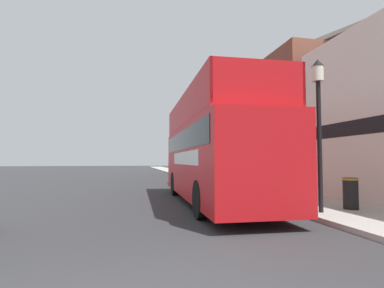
% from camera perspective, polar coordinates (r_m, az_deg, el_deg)
% --- Properties ---
extents(ground_plane, '(144.00, 144.00, 0.00)m').
position_cam_1_polar(ground_plane, '(23.63, -12.16, -7.08)').
color(ground_plane, '#333335').
extents(sidewalk, '(2.88, 108.00, 0.14)m').
position_cam_1_polar(sidewalk, '(21.59, 5.30, -7.32)').
color(sidewalk, '#ADAAA3').
rests_on(sidewalk, ground_plane).
extents(brick_terrace_rear, '(6.00, 24.64, 10.43)m').
position_cam_1_polar(brick_terrace_rear, '(27.82, 11.09, 4.28)').
color(brick_terrace_rear, brown).
rests_on(brick_terrace_rear, ground_plane).
extents(tour_bus, '(2.69, 9.77, 4.07)m').
position_cam_1_polar(tour_bus, '(11.57, 3.89, -2.06)').
color(tour_bus, red).
rests_on(tour_bus, ground_plane).
extents(parked_car_ahead_of_bus, '(1.89, 4.32, 1.49)m').
position_cam_1_polar(parked_car_ahead_of_bus, '(19.91, -0.89, -5.91)').
color(parked_car_ahead_of_bus, maroon).
rests_on(parked_car_ahead_of_bus, ground_plane).
extents(lamp_post_nearest, '(0.35, 0.35, 4.52)m').
position_cam_1_polar(lamp_post_nearest, '(9.66, 22.97, 6.80)').
color(lamp_post_nearest, black).
rests_on(lamp_post_nearest, sidewalk).
extents(lamp_post_second, '(0.35, 0.35, 4.77)m').
position_cam_1_polar(lamp_post_second, '(18.25, 5.16, 2.46)').
color(lamp_post_second, black).
rests_on(lamp_post_second, sidewalk).
extents(litter_bin, '(0.48, 0.48, 0.96)m').
position_cam_1_polar(litter_bin, '(10.57, 27.96, -8.16)').
color(litter_bin, black).
rests_on(litter_bin, sidewalk).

